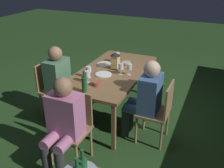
{
  "coord_description": "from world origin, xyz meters",
  "views": [
    {
      "loc": [
        3.24,
        1.44,
        2.22
      ],
      "look_at": [
        0.0,
        0.0,
        0.52
      ],
      "focal_mm": 40.3,
      "sensor_mm": 36.0,
      "label": 1
    }
  ],
  "objects_px": {
    "plate_b": "(105,64)",
    "bowl_olives": "(126,63)",
    "wine_glass_c": "(117,56)",
    "wine_glass_b": "(89,70)",
    "wine_glass_d": "(121,67)",
    "wine_glass_e": "(87,75)",
    "person_in_pink": "(63,122)",
    "chair_side_right_b": "(159,110)",
    "bowl_bread": "(97,83)",
    "dining_table": "(112,74)",
    "chair_head_far": "(73,124)",
    "wine_glass_a": "(129,67)",
    "person_in_green": "(61,80)",
    "green_bottle_on_table": "(84,84)",
    "chair_side_left_b": "(52,87)",
    "plate_a": "(104,74)",
    "person_in_blue": "(145,97)",
    "lantern_centerpiece": "(115,60)"
  },
  "relations": [
    {
      "from": "person_in_green",
      "to": "plate_a",
      "type": "relative_size",
      "value": 4.8
    },
    {
      "from": "wine_glass_a",
      "to": "wine_glass_e",
      "type": "xyz_separation_m",
      "value": [
        0.48,
        -0.43,
        0.0
      ]
    },
    {
      "from": "person_in_pink",
      "to": "lantern_centerpiece",
      "type": "distance_m",
      "value": 1.46
    },
    {
      "from": "wine_glass_c",
      "to": "person_in_blue",
      "type": "bearing_deg",
      "value": 43.3
    },
    {
      "from": "wine_glass_d",
      "to": "plate_a",
      "type": "height_order",
      "value": "wine_glass_d"
    },
    {
      "from": "person_in_blue",
      "to": "plate_b",
      "type": "height_order",
      "value": "person_in_blue"
    },
    {
      "from": "wine_glass_a",
      "to": "wine_glass_b",
      "type": "bearing_deg",
      "value": -56.47
    },
    {
      "from": "lantern_centerpiece",
      "to": "plate_b",
      "type": "height_order",
      "value": "lantern_centerpiece"
    },
    {
      "from": "green_bottle_on_table",
      "to": "wine_glass_b",
      "type": "height_order",
      "value": "green_bottle_on_table"
    },
    {
      "from": "wine_glass_e",
      "to": "person_in_pink",
      "type": "bearing_deg",
      "value": 9.45
    },
    {
      "from": "plate_a",
      "to": "bowl_olives",
      "type": "xyz_separation_m",
      "value": [
        -0.5,
        0.17,
        0.02
      ]
    },
    {
      "from": "person_in_pink",
      "to": "wine_glass_d",
      "type": "xyz_separation_m",
      "value": [
        -1.28,
        0.17,
        0.22
      ]
    },
    {
      "from": "wine_glass_b",
      "to": "chair_side_right_b",
      "type": "bearing_deg",
      "value": 87.68
    },
    {
      "from": "wine_glass_a",
      "to": "person_in_blue",
      "type": "bearing_deg",
      "value": 44.95
    },
    {
      "from": "wine_glass_d",
      "to": "chair_side_right_b",
      "type": "bearing_deg",
      "value": 63.6
    },
    {
      "from": "chair_side_left_b",
      "to": "person_in_blue",
      "type": "bearing_deg",
      "value": 90.0
    },
    {
      "from": "wine_glass_b",
      "to": "person_in_pink",
      "type": "bearing_deg",
      "value": 11.66
    },
    {
      "from": "wine_glass_d",
      "to": "wine_glass_b",
      "type": "bearing_deg",
      "value": -51.74
    },
    {
      "from": "wine_glass_a",
      "to": "wine_glass_e",
      "type": "bearing_deg",
      "value": -41.65
    },
    {
      "from": "chair_side_left_b",
      "to": "plate_a",
      "type": "distance_m",
      "value": 0.87
    },
    {
      "from": "green_bottle_on_table",
      "to": "wine_glass_d",
      "type": "bearing_deg",
      "value": 163.9
    },
    {
      "from": "chair_head_far",
      "to": "wine_glass_c",
      "type": "distance_m",
      "value": 1.56
    },
    {
      "from": "chair_head_far",
      "to": "person_in_blue",
      "type": "bearing_deg",
      "value": 138.4
    },
    {
      "from": "wine_glass_b",
      "to": "plate_a",
      "type": "distance_m",
      "value": 0.25
    },
    {
      "from": "wine_glass_a",
      "to": "chair_head_far",
      "type": "bearing_deg",
      "value": -14.64
    },
    {
      "from": "lantern_centerpiece",
      "to": "wine_glass_e",
      "type": "distance_m",
      "value": 0.63
    },
    {
      "from": "chair_side_right_b",
      "to": "bowl_bread",
      "type": "relative_size",
      "value": 6.9
    },
    {
      "from": "lantern_centerpiece",
      "to": "green_bottle_on_table",
      "type": "bearing_deg",
      "value": -2.94
    },
    {
      "from": "wine_glass_a",
      "to": "wine_glass_b",
      "type": "height_order",
      "value": "same"
    },
    {
      "from": "person_in_pink",
      "to": "wine_glass_c",
      "type": "relative_size",
      "value": 6.8
    },
    {
      "from": "wine_glass_d",
      "to": "wine_glass_e",
      "type": "relative_size",
      "value": 1.0
    },
    {
      "from": "dining_table",
      "to": "chair_head_far",
      "type": "relative_size",
      "value": 2.06
    },
    {
      "from": "wine_glass_a",
      "to": "plate_a",
      "type": "relative_size",
      "value": 0.71
    },
    {
      "from": "person_in_pink",
      "to": "wine_glass_b",
      "type": "distance_m",
      "value": 1.02
    },
    {
      "from": "dining_table",
      "to": "chair_side_left_b",
      "type": "relative_size",
      "value": 2.06
    },
    {
      "from": "wine_glass_b",
      "to": "wine_glass_e",
      "type": "height_order",
      "value": "same"
    },
    {
      "from": "wine_glass_a",
      "to": "dining_table",
      "type": "bearing_deg",
      "value": -96.82
    },
    {
      "from": "wine_glass_b",
      "to": "green_bottle_on_table",
      "type": "bearing_deg",
      "value": 22.02
    },
    {
      "from": "chair_side_left_b",
      "to": "green_bottle_on_table",
      "type": "height_order",
      "value": "green_bottle_on_table"
    },
    {
      "from": "lantern_centerpiece",
      "to": "wine_glass_d",
      "type": "bearing_deg",
      "value": 44.34
    },
    {
      "from": "person_in_pink",
      "to": "wine_glass_d",
      "type": "relative_size",
      "value": 6.8
    },
    {
      "from": "person_in_green",
      "to": "wine_glass_b",
      "type": "relative_size",
      "value": 6.8
    },
    {
      "from": "wine_glass_b",
      "to": "wine_glass_e",
      "type": "distance_m",
      "value": 0.17
    },
    {
      "from": "wine_glass_c",
      "to": "wine_glass_b",
      "type": "bearing_deg",
      "value": -10.11
    },
    {
      "from": "person_in_pink",
      "to": "wine_glass_a",
      "type": "distance_m",
      "value": 1.36
    },
    {
      "from": "person_in_blue",
      "to": "wine_glass_b",
      "type": "bearing_deg",
      "value": -92.84
    },
    {
      "from": "person_in_blue",
      "to": "wine_glass_d",
      "type": "bearing_deg",
      "value": -124.85
    },
    {
      "from": "chair_side_right_b",
      "to": "bowl_olives",
      "type": "bearing_deg",
      "value": -134.17
    },
    {
      "from": "chair_side_left_b",
      "to": "wine_glass_e",
      "type": "xyz_separation_m",
      "value": [
        0.11,
        0.72,
        0.37
      ]
    },
    {
      "from": "plate_b",
      "to": "bowl_olives",
      "type": "height_order",
      "value": "bowl_olives"
    }
  ]
}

